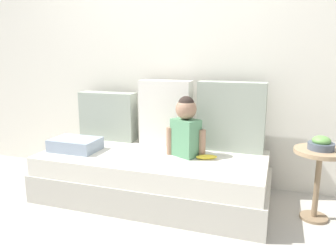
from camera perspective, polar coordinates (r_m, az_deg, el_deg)
ground_plane at (r=2.91m, az=-2.59°, el=-12.13°), size 12.00×12.00×0.00m
back_wall at (r=3.17m, az=0.98°, el=11.44°), size 5.10×0.10×2.30m
couch at (r=2.83m, az=-2.63°, el=-8.64°), size 1.90×0.87×0.38m
throw_pillow_left at (r=3.25m, az=-10.27°, el=1.71°), size 0.55×0.16×0.46m
throw_pillow_center at (r=3.00m, az=-0.40°, el=2.28°), size 0.47×0.16×0.59m
throw_pillow_right at (r=2.87m, az=10.82°, el=1.60°), size 0.57×0.16×0.59m
toddler at (r=2.66m, az=3.09°, el=-0.09°), size 0.33×0.23×0.49m
banana at (r=2.64m, az=6.66°, el=-5.32°), size 0.17×0.10×0.04m
folded_blanket at (r=2.97m, az=-15.65°, el=-3.08°), size 0.40×0.28×0.10m
side_table at (r=2.64m, az=24.56°, el=-6.36°), size 0.36×0.36×0.54m
fruit_bowl at (r=2.59m, az=24.90°, el=-2.82°), size 0.18×0.18×0.10m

